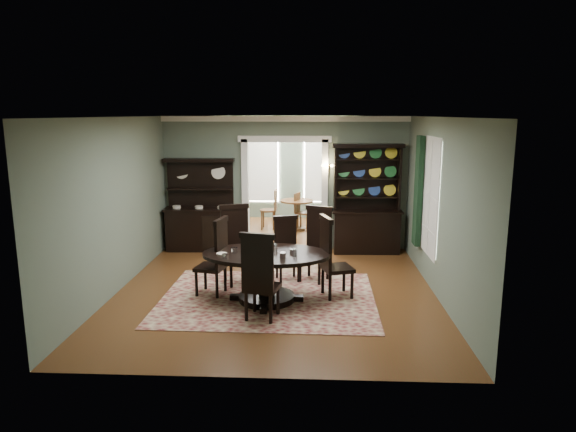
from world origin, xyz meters
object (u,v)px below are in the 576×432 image
sideboard (200,218)px  parlor_table (297,210)px  dining_table (266,268)px  welsh_dresser (366,213)px

sideboard → parlor_table: bearing=41.8°
dining_table → welsh_dresser: size_ratio=0.87×
sideboard → parlor_table: sideboard is taller
sideboard → dining_table: bearing=-63.9°
sideboard → parlor_table: (2.12, 2.11, -0.20)m
parlor_table → dining_table: bearing=-93.5°
dining_table → welsh_dresser: (1.94, 3.21, 0.30)m
dining_table → parlor_table: size_ratio=2.42×
dining_table → parlor_table: (0.33, 5.33, -0.05)m
welsh_dresser → parlor_table: welsh_dresser is taller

